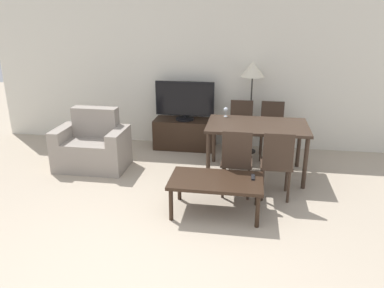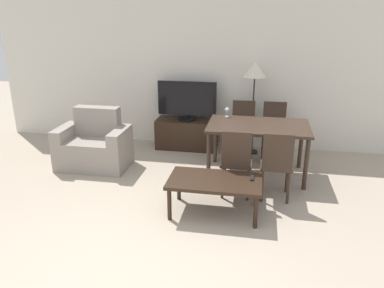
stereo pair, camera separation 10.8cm
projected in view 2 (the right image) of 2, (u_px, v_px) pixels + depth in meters
The scene contains 14 objects.
ground_plane at pixel (125, 275), 3.45m from camera, with size 18.00×18.00×0.00m, color tan.
wall_back at pixel (195, 69), 6.51m from camera, with size 7.30×0.06×2.70m.
armchair at pixel (94, 146), 5.79m from camera, with size 1.07×0.67×0.91m.
tv_stand at pixel (187, 134), 6.61m from camera, with size 1.07×0.46×0.52m.
tv at pixel (187, 101), 6.41m from camera, with size 1.01×0.32×0.67m.
coffee_table at pixel (215, 183), 4.41m from camera, with size 1.09×0.63×0.44m.
dining_table at pixel (258, 130), 5.37m from camera, with size 1.44×0.90×0.77m.
dining_chair_near at pixel (236, 160), 4.76m from camera, with size 0.40×0.40×0.92m.
dining_chair_far at pixel (274, 128), 6.09m from camera, with size 0.40×0.40×0.92m.
dining_chair_near_right at pixel (277, 162), 4.68m from camera, with size 0.40×0.40×0.92m.
dining_chair_far_left at pixel (243, 126), 6.17m from camera, with size 0.40×0.40×0.92m.
floor_lamp at pixel (255, 73), 6.03m from camera, with size 0.39×0.39×1.55m.
remote_primary at pixel (252, 178), 4.42m from camera, with size 0.04×0.15×0.02m.
wine_glass_left at pixel (227, 110), 5.71m from camera, with size 0.07×0.07×0.15m.
Camera 2 is at (1.13, -2.69, 2.29)m, focal length 35.00 mm.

